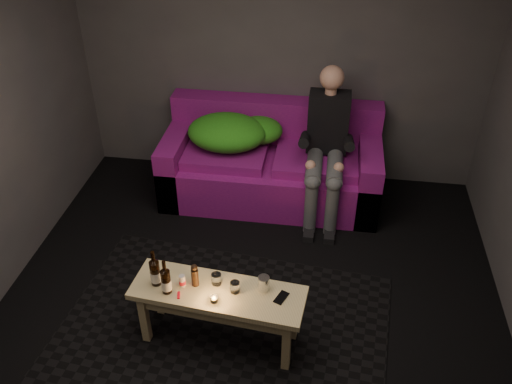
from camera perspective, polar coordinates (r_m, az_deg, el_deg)
floor at (r=4.27m, az=-1.16°, el=-14.06°), size 4.50×4.50×0.00m
room at (r=3.62m, az=-0.25°, el=9.10°), size 4.50×4.50×4.50m
rug at (r=4.24m, az=-3.63°, el=-14.54°), size 2.61×2.01×0.01m
sofa at (r=5.44m, az=1.66°, el=2.84°), size 2.11×0.95×0.91m
green_blanket at (r=5.30m, az=-2.49°, el=6.35°), size 0.93×0.63×0.32m
person at (r=5.06m, az=7.43°, el=5.17°), size 0.38×0.88×1.41m
coffee_table at (r=3.91m, az=-4.00°, el=-11.23°), size 1.26×0.51×0.50m
beer_bottle_a at (r=3.87m, az=-10.57°, el=-8.29°), size 0.07×0.07×0.29m
beer_bottle_b at (r=3.80m, az=-9.46°, el=-9.20°), size 0.07×0.07×0.28m
salt_shaker at (r=3.87m, az=-7.77°, el=-9.25°), size 0.05×0.05×0.09m
pepper_mill at (r=3.85m, az=-6.45°, el=-8.92°), size 0.05×0.05×0.14m
tumbler_back at (r=3.86m, az=-4.19°, el=-9.11°), size 0.08×0.08×0.08m
tealight at (r=3.76m, az=-4.44°, el=-11.18°), size 0.06×0.06×0.04m
tumbler_front at (r=3.80m, az=-2.23°, el=-9.97°), size 0.08×0.08×0.08m
steel_cup at (r=3.80m, az=0.82°, el=-9.60°), size 0.09×0.09×0.11m
smartphone at (r=3.79m, az=2.68°, el=-11.04°), size 0.11×0.14×0.01m
red_lighter at (r=3.83m, az=-8.15°, el=-10.70°), size 0.03×0.07×0.01m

